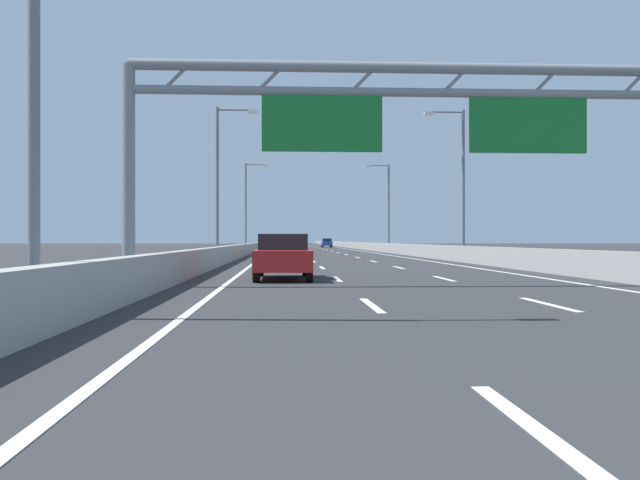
{
  "coord_description": "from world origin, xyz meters",
  "views": [
    {
      "loc": [
        -3.53,
        -0.93,
        1.32
      ],
      "look_at": [
        0.18,
        70.26,
        1.27
      ],
      "focal_mm": 38.05,
      "sensor_mm": 36.0,
      "label": 1
    }
  ],
  "objects": [
    {
      "name": "lane_dash_left_15",
      "position": [
        -1.8,
        138.5,
        0.01
      ],
      "size": [
        0.16,
        3.0,
        0.01
      ],
      "primitive_type": "cube",
      "color": "white",
      "rests_on": "ground_plane"
    },
    {
      "name": "sign_gantry",
      "position": [
        0.11,
        18.14,
        4.81
      ],
      "size": [
        16.1,
        0.36,
        6.36
      ],
      "color": "gray",
      "rests_on": "ground_plane"
    },
    {
      "name": "orange_car",
      "position": [
        -3.8,
        46.21,
        0.74
      ],
      "size": [
        1.78,
        4.5,
        1.41
      ],
      "color": "orange",
      "rests_on": "ground_plane"
    },
    {
      "name": "lane_dash_left_13",
      "position": [
        -1.8,
        120.5,
        0.01
      ],
      "size": [
        0.16,
        3.0,
        0.01
      ],
      "primitive_type": "cube",
      "color": "white",
      "rests_on": "ground_plane"
    },
    {
      "name": "lane_dash_right_14",
      "position": [
        1.8,
        129.5,
        0.01
      ],
      "size": [
        0.16,
        3.0,
        0.01
      ],
      "primitive_type": "cube",
      "color": "white",
      "rests_on": "ground_plane"
    },
    {
      "name": "lane_dash_left_9",
      "position": [
        -1.8,
        84.5,
        0.01
      ],
      "size": [
        0.16,
        3.0,
        0.01
      ],
      "primitive_type": "cube",
      "color": "white",
      "rests_on": "ground_plane"
    },
    {
      "name": "barrier_right",
      "position": [
        6.9,
        110.0,
        0.47
      ],
      "size": [
        0.45,
        220.0,
        0.95
      ],
      "color": "#9E9E99",
      "rests_on": "ground_plane"
    },
    {
      "name": "lane_dash_left_4",
      "position": [
        -1.8,
        39.5,
        0.01
      ],
      "size": [
        0.16,
        3.0,
        0.01
      ],
      "primitive_type": "cube",
      "color": "white",
      "rests_on": "ground_plane"
    },
    {
      "name": "lane_dash_left_16",
      "position": [
        -1.8,
        147.5,
        0.01
      ],
      "size": [
        0.16,
        3.0,
        0.01
      ],
      "primitive_type": "cube",
      "color": "white",
      "rests_on": "ground_plane"
    },
    {
      "name": "white_car",
      "position": [
        -3.77,
        69.26,
        0.77
      ],
      "size": [
        1.85,
        4.62,
        1.53
      ],
      "color": "silver",
      "rests_on": "ground_plane"
    },
    {
      "name": "streetlamp_right_mid",
      "position": [
        7.47,
        41.17,
        5.4
      ],
      "size": [
        2.58,
        0.28,
        9.5
      ],
      "color": "slate",
      "rests_on": "ground_plane"
    },
    {
      "name": "lane_dash_right_5",
      "position": [
        1.8,
        48.5,
        0.01
      ],
      "size": [
        0.16,
        3.0,
        0.01
      ],
      "primitive_type": "cube",
      "color": "white",
      "rests_on": "ground_plane"
    },
    {
      "name": "lane_dash_right_13",
      "position": [
        1.8,
        120.5,
        0.01
      ],
      "size": [
        0.16,
        3.0,
        0.01
      ],
      "primitive_type": "cube",
      "color": "white",
      "rests_on": "ground_plane"
    },
    {
      "name": "lane_dash_left_6",
      "position": [
        -1.8,
        57.5,
        0.01
      ],
      "size": [
        0.16,
        3.0,
        0.01
      ],
      "primitive_type": "cube",
      "color": "white",
      "rests_on": "ground_plane"
    },
    {
      "name": "lane_dash_left_7",
      "position": [
        -1.8,
        66.5,
        0.01
      ],
      "size": [
        0.16,
        3.0,
        0.01
      ],
      "primitive_type": "cube",
      "color": "white",
      "rests_on": "ground_plane"
    },
    {
      "name": "streetlamp_right_far",
      "position": [
        7.47,
        71.79,
        5.4
      ],
      "size": [
        2.58,
        0.28,
        9.5
      ],
      "color": "slate",
      "rests_on": "ground_plane"
    },
    {
      "name": "blue_car",
      "position": [
        3.68,
        115.08,
        0.77
      ],
      "size": [
        1.7,
        4.59,
        1.52
      ],
      "color": "#2347AD",
      "rests_on": "ground_plane"
    },
    {
      "name": "lane_dash_right_1",
      "position": [
        1.8,
        12.5,
        0.01
      ],
      "size": [
        0.16,
        3.0,
        0.01
      ],
      "primitive_type": "cube",
      "color": "white",
      "rests_on": "ground_plane"
    },
    {
      "name": "barrier_left",
      "position": [
        -6.9,
        110.0,
        0.47
      ],
      "size": [
        0.45,
        220.0,
        0.95
      ],
      "color": "#9E9E99",
      "rests_on": "ground_plane"
    },
    {
      "name": "lane_dash_left_0",
      "position": [
        -1.8,
        3.5,
        0.01
      ],
      "size": [
        0.16,
        3.0,
        0.01
      ],
      "primitive_type": "cube",
      "color": "white",
      "rests_on": "ground_plane"
    },
    {
      "name": "lane_dash_right_11",
      "position": [
        1.8,
        102.5,
        0.01
      ],
      "size": [
        0.16,
        3.0,
        0.01
      ],
      "primitive_type": "cube",
      "color": "white",
      "rests_on": "ground_plane"
    },
    {
      "name": "red_car",
      "position": [
        -3.59,
        21.74,
        0.76
      ],
      "size": [
        1.83,
        4.68,
        1.5
      ],
      "color": "red",
      "rests_on": "ground_plane"
    },
    {
      "name": "ground_plane",
      "position": [
        0.0,
        100.0,
        0.0
      ],
      "size": [
        260.0,
        260.0,
        0.0
      ],
      "primitive_type": "plane",
      "color": "#2D2D30"
    },
    {
      "name": "lane_dash_left_5",
      "position": [
        -1.8,
        48.5,
        0.01
      ],
      "size": [
        0.16,
        3.0,
        0.01
      ],
      "primitive_type": "cube",
      "color": "white",
      "rests_on": "ground_plane"
    },
    {
      "name": "lane_dash_right_16",
      "position": [
        1.8,
        147.5,
        0.01
      ],
      "size": [
        0.16,
        3.0,
        0.01
      ],
      "primitive_type": "cube",
      "color": "white",
      "rests_on": "ground_plane"
    },
    {
      "name": "lane_dash_left_1",
      "position": [
        -1.8,
        12.5,
        0.01
      ],
      "size": [
        0.16,
        3.0,
        0.01
      ],
      "primitive_type": "cube",
      "color": "white",
      "rests_on": "ground_plane"
    },
    {
      "name": "lane_dash_left_3",
      "position": [
        -1.8,
        30.5,
        0.01
      ],
      "size": [
        0.16,
        3.0,
        0.01
      ],
      "primitive_type": "cube",
      "color": "white",
      "rests_on": "ground_plane"
    },
    {
      "name": "lane_dash_right_4",
      "position": [
        1.8,
        39.5,
        0.01
      ],
      "size": [
        0.16,
        3.0,
        0.01
      ],
      "primitive_type": "cube",
      "color": "white",
      "rests_on": "ground_plane"
    },
    {
      "name": "lane_dash_right_6",
      "position": [
        1.8,
        57.5,
        0.01
      ],
      "size": [
        0.16,
        3.0,
        0.01
      ],
      "primitive_type": "cube",
      "color": "white",
      "rests_on": "ground_plane"
    },
    {
      "name": "yellow_car",
      "position": [
        -3.69,
        76.97,
        0.75
      ],
      "size": [
        1.76,
        4.63,
        1.47
      ],
      "color": "yellow",
      "rests_on": "ground_plane"
    },
    {
      "name": "lane_dash_right_8",
      "position": [
        1.8,
        75.5,
        0.01
      ],
      "size": [
        0.16,
        3.0,
        0.01
      ],
      "primitive_type": "cube",
      "color": "white",
      "rests_on": "ground_plane"
    },
    {
      "name": "lane_dash_left_2",
      "position": [
        -1.8,
        21.5,
        0.01
      ],
      "size": [
        0.16,
        3.0,
        0.01
      ],
      "primitive_type": "cube",
      "color": "white",
      "rests_on": "ground_plane"
    },
    {
      "name": "streetlamp_left_far",
      "position": [
        -7.47,
        71.79,
        5.4
      ],
      "size": [
        2.58,
        0.28,
        9.5
      ],
      "color": "slate",
      "rests_on": "ground_plane"
    },
    {
      "name": "lane_dash_right_2",
      "position": [
        1.8,
        21.5,
        0.01
      ],
      "size": [
        0.16,
        3.0,
        0.01
      ],
      "primitive_type": "cube",
      "color": "white",
      "rests_on": "ground_plane"
    },
    {
      "name": "lane_dash_right_17",
      "position": [
        1.8,
        156.5,
        0.01
      ],
      "size": [
        0.16,
        3.0,
        0.01
      ],
      "primitive_type": "cube",
      "color": "white",
      "rests_on": "ground_plane"
    },
    {
      "name": "lane_dash_left_12",
      "position": [
        -1.8,
        111.5,
        0.01
      ],
      "size": [
        0.16,
        3.0,
        0.01
      ],
      "primitive_type": "cube",
      "color": "white",
      "rests_on": "ground_plane"
    },
    {
      "name": "lane_dash_left_14",
      "position": [
        -1.8,
        129.5,
        0.01
      ],
      "size": [
        0.16,
        3.0,
        0.01
      ],
      "primitive_type": "cube",
      "color": "white",
      "rests_on": "ground_plane"
    },
    {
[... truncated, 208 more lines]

